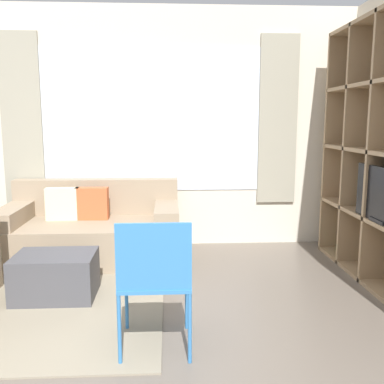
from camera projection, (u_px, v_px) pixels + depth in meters
The scene contains 5 objects.
wall_back at pixel (152, 129), 4.87m from camera, with size 5.81×0.11×2.70m.
area_rug at pixel (27, 297), 3.51m from camera, with size 2.25×2.29×0.01m, color gray.
couch_main at pixel (92, 231), 4.50m from camera, with size 1.80×0.96×0.80m.
ottoman at pixel (56, 276), 3.49m from camera, with size 0.64×0.46×0.37m.
folding_chair at pixel (155, 274), 2.61m from camera, with size 0.44×0.46×0.86m.
Camera 1 is at (0.18, -1.87, 1.44)m, focal length 40.00 mm.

